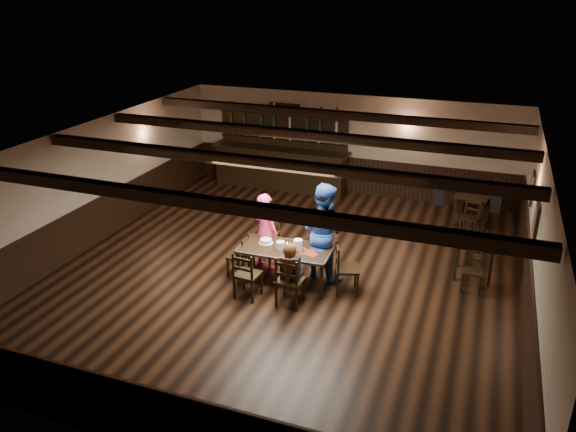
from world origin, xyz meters
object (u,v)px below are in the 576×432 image
(dining_table, at_px, (285,251))
(chair_near_right, at_px, (288,278))
(woman_pink, at_px, (265,231))
(cake, at_px, (266,241))
(bar_counter, at_px, (281,162))
(chair_near_left, at_px, (245,272))
(man_blue, at_px, (323,231))

(dining_table, xyz_separation_m, chair_near_right, (0.35, -0.79, -0.11))
(woman_pink, xyz_separation_m, cake, (0.19, -0.40, -0.01))
(cake, bearing_deg, dining_table, -9.93)
(woman_pink, relative_size, bar_counter, 0.41)
(chair_near_left, xyz_separation_m, woman_pink, (-0.14, 1.28, 0.25))
(woman_pink, bearing_deg, dining_table, 159.09)
(cake, bearing_deg, man_blue, 23.95)
(chair_near_right, bearing_deg, woman_pink, 127.43)
(chair_near_right, xyz_separation_m, bar_counter, (-2.40, 5.93, 0.15))
(dining_table, bearing_deg, chair_near_right, -65.81)
(man_blue, relative_size, bar_counter, 0.50)
(dining_table, bearing_deg, chair_near_left, -120.60)
(dining_table, relative_size, chair_near_right, 1.83)
(dining_table, height_order, man_blue, man_blue)
(chair_near_left, xyz_separation_m, bar_counter, (-1.57, 5.95, 0.17))
(man_blue, xyz_separation_m, cake, (-1.01, -0.45, -0.19))
(chair_near_right, relative_size, man_blue, 0.50)
(chair_near_left, xyz_separation_m, chair_near_right, (0.83, 0.02, 0.02))
(chair_near_left, bearing_deg, man_blue, 51.40)
(dining_table, relative_size, bar_counter, 0.46)
(cake, bearing_deg, woman_pink, 114.88)
(dining_table, height_order, cake, cake)
(woman_pink, xyz_separation_m, man_blue, (1.20, 0.05, 0.17))
(cake, xyz_separation_m, bar_counter, (-1.62, 5.07, -0.07))
(chair_near_left, height_order, chair_near_right, chair_near_right)
(dining_table, height_order, woman_pink, woman_pink)
(woman_pink, bearing_deg, cake, 131.78)
(woman_pink, relative_size, cake, 5.83)
(dining_table, relative_size, man_blue, 0.92)
(man_blue, relative_size, cake, 7.07)
(chair_near_left, xyz_separation_m, cake, (0.05, 0.88, 0.24))
(chair_near_left, height_order, cake, chair_near_left)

